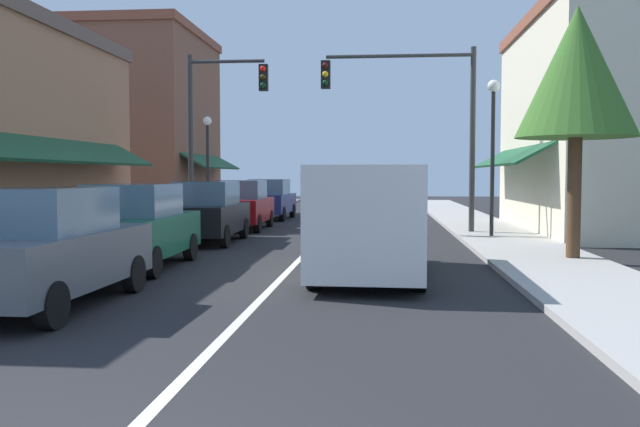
# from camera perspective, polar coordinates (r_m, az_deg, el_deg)

# --- Properties ---
(ground_plane) EXTENTS (80.00, 80.00, 0.00)m
(ground_plane) POSITION_cam_1_polar(r_m,az_deg,el_deg) (21.65, 0.27, -1.88)
(ground_plane) COLOR black
(sidewalk_left) EXTENTS (2.60, 56.00, 0.12)m
(sidewalk_left) POSITION_cam_1_polar(r_m,az_deg,el_deg) (22.79, -13.65, -1.56)
(sidewalk_left) COLOR #A39E99
(sidewalk_left) RESTS_ON ground
(sidewalk_right) EXTENTS (2.60, 56.00, 0.12)m
(sidewalk_right) POSITION_cam_1_polar(r_m,az_deg,el_deg) (21.86, 14.79, -1.78)
(sidewalk_right) COLOR #A39E99
(sidewalk_right) RESTS_ON ground
(lane_center_stripe) EXTENTS (0.14, 52.00, 0.01)m
(lane_center_stripe) POSITION_cam_1_polar(r_m,az_deg,el_deg) (21.65, 0.27, -1.87)
(lane_center_stripe) COLOR silver
(lane_center_stripe) RESTS_ON ground
(storefront_right_block) EXTENTS (7.08, 10.20, 7.38)m
(storefront_right_block) POSITION_cam_1_polar(r_m,az_deg,el_deg) (24.79, 23.79, 7.04)
(storefront_right_block) COLOR beige
(storefront_right_block) RESTS_ON ground
(storefront_far_left) EXTENTS (6.37, 8.20, 8.84)m
(storefront_far_left) POSITION_cam_1_polar(r_m,az_deg,el_deg) (33.50, -14.40, 7.43)
(storefront_far_left) COLOR brown
(storefront_far_left) RESTS_ON ground
(parked_car_nearest_left) EXTENTS (1.83, 4.12, 1.77)m
(parked_car_nearest_left) POSITION_cam_1_polar(r_m,az_deg,el_deg) (10.63, -22.40, -2.77)
(parked_car_nearest_left) COLOR #4C5156
(parked_car_nearest_left) RESTS_ON ground
(parked_car_second_left) EXTENTS (1.86, 4.14, 1.77)m
(parked_car_second_left) POSITION_cam_1_polar(r_m,az_deg,el_deg) (14.47, -15.47, -1.09)
(parked_car_second_left) COLOR #0F4C33
(parked_car_second_left) RESTS_ON ground
(parked_car_third_left) EXTENTS (1.83, 4.13, 1.77)m
(parked_car_third_left) POSITION_cam_1_polar(r_m,az_deg,el_deg) (19.49, -9.59, 0.09)
(parked_car_third_left) COLOR black
(parked_car_third_left) RESTS_ON ground
(parked_car_far_left) EXTENTS (1.83, 4.12, 1.77)m
(parked_car_far_left) POSITION_cam_1_polar(r_m,az_deg,el_deg) (24.06, -6.68, 0.72)
(parked_car_far_left) COLOR maroon
(parked_car_far_left) RESTS_ON ground
(parked_car_distant_left) EXTENTS (1.86, 4.14, 1.77)m
(parked_car_distant_left) POSITION_cam_1_polar(r_m,az_deg,el_deg) (29.57, -4.29, 1.21)
(parked_car_distant_left) COLOR navy
(parked_car_distant_left) RESTS_ON ground
(van_in_lane) EXTENTS (2.11, 5.23, 2.12)m
(van_in_lane) POSITION_cam_1_polar(r_m,az_deg,el_deg) (12.86, 4.34, -0.32)
(van_in_lane) COLOR silver
(van_in_lane) RESTS_ON ground
(traffic_signal_mast_arm) EXTENTS (4.99, 0.50, 6.06)m
(traffic_signal_mast_arm) POSITION_cam_1_polar(r_m,az_deg,el_deg) (22.12, 8.64, 8.88)
(traffic_signal_mast_arm) COLOR #333333
(traffic_signal_mast_arm) RESTS_ON ground
(traffic_signal_left_corner) EXTENTS (2.87, 0.50, 6.13)m
(traffic_signal_left_corner) POSITION_cam_1_polar(r_m,az_deg,el_deg) (23.74, -9.00, 8.21)
(traffic_signal_left_corner) COLOR #333333
(traffic_signal_left_corner) RESTS_ON ground
(street_lamp_right_mid) EXTENTS (0.36, 0.36, 4.79)m
(street_lamp_right_mid) POSITION_cam_1_polar(r_m,az_deg,el_deg) (20.75, 14.54, 6.71)
(street_lamp_right_mid) COLOR black
(street_lamp_right_mid) RESTS_ON ground
(street_lamp_left_far) EXTENTS (0.36, 0.36, 4.33)m
(street_lamp_left_far) POSITION_cam_1_polar(r_m,az_deg,el_deg) (27.68, -9.57, 5.34)
(street_lamp_left_far) COLOR black
(street_lamp_left_far) RESTS_ON ground
(tree_right_near) EXTENTS (2.62, 2.62, 5.66)m
(tree_right_near) POSITION_cam_1_polar(r_m,az_deg,el_deg) (15.97, 21.07, 11.10)
(tree_right_near) COLOR #4C331E
(tree_right_near) RESTS_ON ground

